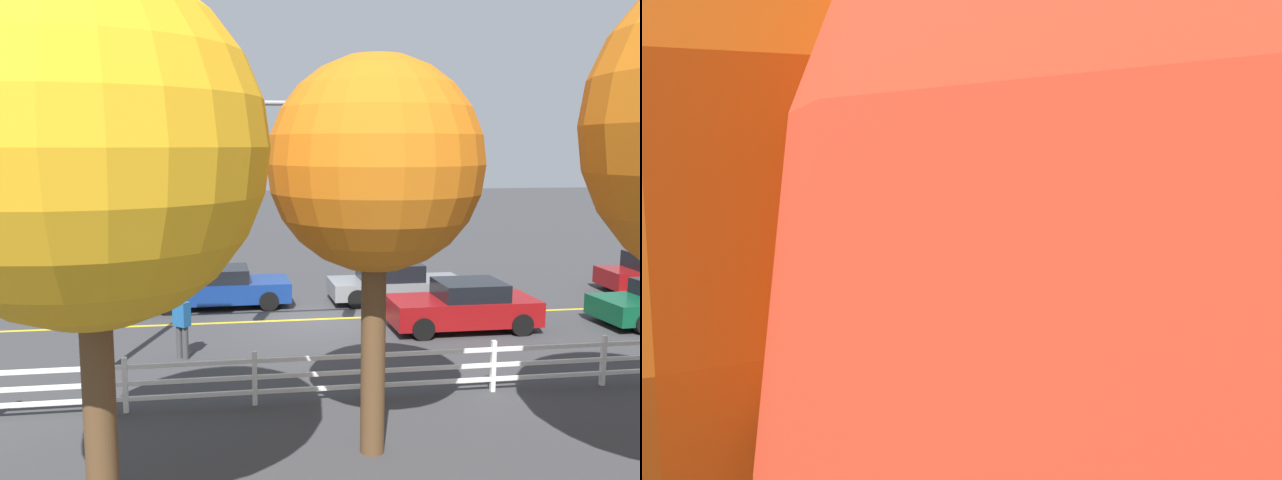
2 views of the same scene
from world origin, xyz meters
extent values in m
plane|color=#38383A|center=(0.00, 0.00, 0.00)|extent=(120.00, 120.00, 0.00)
cube|color=gold|center=(-4.00, 0.00, 0.00)|extent=(28.00, 0.16, 0.01)
cylinder|color=gray|center=(5.58, 3.95, 3.32)|extent=(0.20, 0.20, 6.64)
cylinder|color=gray|center=(2.26, 3.95, 6.34)|extent=(6.62, 0.12, 0.12)
cube|color=#0C59B2|center=(4.68, 3.97, 6.62)|extent=(1.10, 0.03, 0.28)
cube|color=gold|center=(3.03, 3.95, 5.74)|extent=(0.32, 0.28, 1.00)
sphere|color=red|center=(3.03, 3.80, 6.06)|extent=(0.17, 0.17, 0.17)
sphere|color=orange|center=(3.03, 3.80, 5.74)|extent=(0.17, 0.17, 0.17)
sphere|color=#148C19|center=(3.03, 3.80, 5.42)|extent=(0.17, 0.17, 0.17)
cube|color=gold|center=(0.21, 3.95, 5.74)|extent=(0.32, 0.28, 1.00)
sphere|color=red|center=(0.21, 3.80, 6.06)|extent=(0.17, 0.17, 0.17)
sphere|color=orange|center=(0.21, 3.80, 5.74)|extent=(0.17, 0.17, 0.17)
sphere|color=#148C19|center=(0.21, 3.80, 5.42)|extent=(0.17, 0.17, 0.17)
cube|color=navy|center=(2.95, -2.15, 0.55)|extent=(4.75, 1.94, 0.65)
cube|color=black|center=(3.19, -2.14, 1.10)|extent=(2.47, 1.71, 0.45)
cylinder|color=black|center=(1.37, -3.04, 0.32)|extent=(0.64, 0.23, 0.64)
cylinder|color=black|center=(1.33, -1.31, 0.32)|extent=(0.64, 0.23, 0.64)
cylinder|color=black|center=(4.57, -2.98, 0.32)|extent=(0.64, 0.23, 0.64)
cylinder|color=black|center=(4.54, -1.25, 0.32)|extent=(0.64, 0.23, 0.64)
cube|color=maroon|center=(-4.10, 1.75, 0.58)|extent=(4.28, 1.89, 0.72)
cube|color=black|center=(-4.31, 1.75, 1.19)|extent=(1.89, 1.70, 0.50)
cylinder|color=black|center=(-2.65, 2.63, 0.32)|extent=(0.64, 0.22, 0.64)
cylinder|color=black|center=(-2.65, 0.87, 0.32)|extent=(0.64, 0.22, 0.64)
cylinder|color=black|center=(-5.56, 2.62, 0.32)|extent=(0.64, 0.22, 0.64)
cylinder|color=black|center=(-5.55, 0.86, 0.32)|extent=(0.64, 0.22, 0.64)
cube|color=slate|center=(-3.13, -2.03, 0.50)|extent=(4.61, 1.84, 0.56)
cube|color=black|center=(-2.90, -2.03, 1.07)|extent=(2.09, 1.65, 0.58)
cylinder|color=black|center=(-4.69, -2.89, 0.32)|extent=(0.64, 0.22, 0.64)
cylinder|color=black|center=(-4.70, -1.18, 0.32)|extent=(0.64, 0.22, 0.64)
cylinder|color=black|center=(-1.56, -2.88, 0.32)|extent=(0.64, 0.22, 0.64)
cylinder|color=black|center=(-1.57, -1.17, 0.32)|extent=(0.64, 0.22, 0.64)
cylinder|color=black|center=(-11.74, -2.97, 0.32)|extent=(0.65, 0.26, 0.64)
cylinder|color=black|center=(-11.64, -1.22, 0.32)|extent=(0.65, 0.26, 0.64)
cylinder|color=black|center=(-9.01, 1.25, 0.32)|extent=(0.65, 0.25, 0.64)
cylinder|color=#3F3F42|center=(3.93, 3.20, 0.42)|extent=(0.16, 0.16, 0.85)
cylinder|color=#3F3F42|center=(3.78, 3.33, 0.42)|extent=(0.16, 0.16, 0.85)
cube|color=#1E5999|center=(3.85, 3.27, 1.16)|extent=(0.47, 0.46, 0.62)
sphere|color=tan|center=(3.85, 3.27, 1.58)|extent=(0.22, 0.22, 0.22)
cube|color=white|center=(-5.60, 6.59, 0.57)|extent=(0.10, 0.10, 1.15)
cube|color=white|center=(-3.00, 6.59, 0.57)|extent=(0.10, 0.10, 1.15)
cube|color=white|center=(-0.40, 6.59, 0.57)|extent=(0.10, 0.10, 1.15)
cube|color=white|center=(2.20, 6.59, 0.57)|extent=(0.10, 0.10, 1.15)
cube|color=white|center=(4.80, 6.59, 0.57)|extent=(0.10, 0.10, 1.15)
cube|color=white|center=(-3.00, 6.59, 0.95)|extent=(26.00, 0.06, 0.09)
cube|color=white|center=(-3.00, 6.59, 0.60)|extent=(26.00, 0.06, 0.09)
cube|color=white|center=(-3.00, 6.59, 0.28)|extent=(26.00, 0.06, 0.09)
cylinder|color=brown|center=(0.27, 9.02, 1.85)|extent=(0.42, 0.42, 3.70)
sphere|color=#C66614|center=(0.27, 9.02, 5.05)|extent=(3.61, 3.61, 3.61)
cylinder|color=brown|center=(4.44, 11.21, 1.81)|extent=(0.43, 0.43, 3.62)
sphere|color=gold|center=(4.44, 11.21, 5.33)|extent=(4.56, 4.56, 4.56)
camera|label=1|loc=(2.81, 19.80, 5.35)|focal=37.16mm
camera|label=2|loc=(-14.19, 12.61, 4.82)|focal=41.38mm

